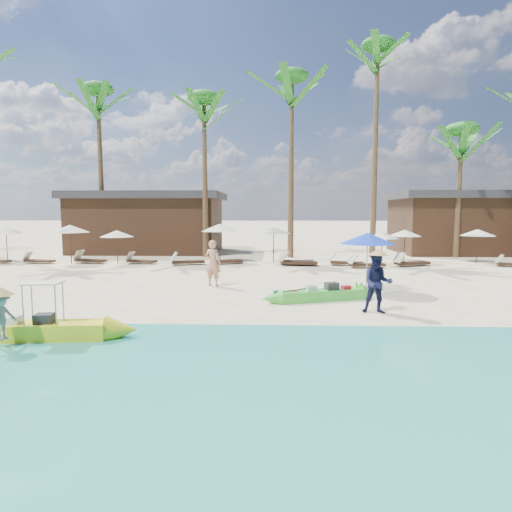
{
  "coord_description": "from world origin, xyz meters",
  "views": [
    {
      "loc": [
        0.88,
        -13.37,
        2.96
      ],
      "look_at": [
        0.35,
        2.0,
        1.35
      ],
      "focal_mm": 30.0,
      "sensor_mm": 36.0,
      "label": 1
    }
  ],
  "objects_px": {
    "green_canoe": "(322,295)",
    "yellow_canoe": "(36,330)",
    "tourist": "(213,263)",
    "blue_umbrella": "(368,238)"
  },
  "relations": [
    {
      "from": "green_canoe",
      "to": "yellow_canoe",
      "type": "bearing_deg",
      "value": -165.03
    },
    {
      "from": "green_canoe",
      "to": "yellow_canoe",
      "type": "distance_m",
      "value": 8.48
    },
    {
      "from": "tourist",
      "to": "blue_umbrella",
      "type": "height_order",
      "value": "blue_umbrella"
    },
    {
      "from": "tourist",
      "to": "blue_umbrella",
      "type": "relative_size",
      "value": 0.84
    },
    {
      "from": "yellow_canoe",
      "to": "tourist",
      "type": "bearing_deg",
      "value": 60.76
    },
    {
      "from": "yellow_canoe",
      "to": "blue_umbrella",
      "type": "bearing_deg",
      "value": 29.41
    },
    {
      "from": "yellow_canoe",
      "to": "tourist",
      "type": "distance_m",
      "value": 7.93
    },
    {
      "from": "green_canoe",
      "to": "blue_umbrella",
      "type": "distance_m",
      "value": 3.1
    },
    {
      "from": "green_canoe",
      "to": "blue_umbrella",
      "type": "bearing_deg",
      "value": 25.3
    },
    {
      "from": "tourist",
      "to": "yellow_canoe",
      "type": "bearing_deg",
      "value": 87.03
    }
  ]
}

